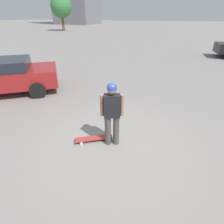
{
  "coord_description": "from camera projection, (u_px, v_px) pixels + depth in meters",
  "views": [
    {
      "loc": [
        -1.33,
        3.29,
        2.89
      ],
      "look_at": [
        0.0,
        0.0,
        0.92
      ],
      "focal_mm": 28.0,
      "sensor_mm": 36.0,
      "label": 1
    }
  ],
  "objects": [
    {
      "name": "skateboard",
      "position": [
        94.0,
        138.0,
        4.56
      ],
      "size": [
        0.92,
        0.71,
        0.09
      ],
      "rotation": [
        0.0,
        0.0,
        0.59
      ],
      "color": "#A5332D",
      "rests_on": "ground_plane"
    },
    {
      "name": "tree_distant",
      "position": [
        61.0,
        7.0,
        34.22
      ],
      "size": [
        4.07,
        4.07,
        6.36
      ],
      "color": "brown",
      "rests_on": "ground_plane"
    },
    {
      "name": "ground_plane",
      "position": [
        112.0,
        143.0,
        4.5
      ],
      "size": [
        220.0,
        220.0,
        0.0
      ],
      "primitive_type": "plane",
      "color": "gray"
    },
    {
      "name": "car_parked_near",
      "position": [
        4.0,
        76.0,
        7.1
      ],
      "size": [
        4.4,
        4.04,
        1.38
      ],
      "rotation": [
        0.0,
        0.0,
        0.67
      ],
      "color": "maroon",
      "rests_on": "ground_plane"
    },
    {
      "name": "person",
      "position": [
        112.0,
        111.0,
        4.05
      ],
      "size": [
        0.51,
        0.33,
        1.63
      ],
      "rotation": [
        0.0,
        0.0,
        -2.74
      ],
      "color": "#4C4742",
      "rests_on": "ground_plane"
    }
  ]
}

